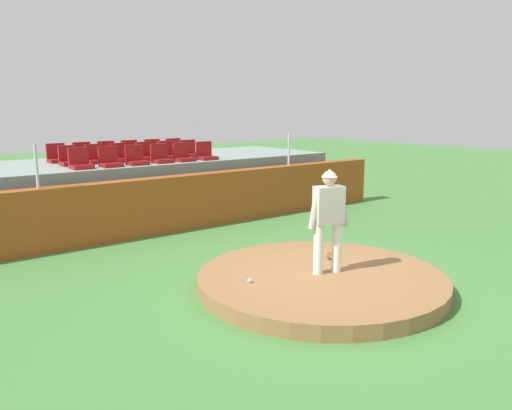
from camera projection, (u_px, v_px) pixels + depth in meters
The scene contains 27 objects.
ground_plane at pixel (321, 287), 8.54m from camera, with size 60.00×60.00×0.00m, color #49843E.
pitchers_mound at pixel (321, 280), 8.52m from camera, with size 4.16×4.16×0.24m, color olive.
pitcher at pixel (328, 213), 8.36m from camera, with size 0.75×0.39×1.76m.
baseball at pixel (250, 280), 8.05m from camera, with size 0.07×0.07×0.07m, color white.
fielding_glove at pixel (332, 256), 9.30m from camera, with size 0.30×0.20×0.11m, color brown.
brick_barrier at pixel (173, 204), 12.34m from camera, with size 13.65×0.40×1.35m, color #9A4B1B.
fence_post_left at pixel (36, 166), 10.27m from camera, with size 0.06×0.06×0.91m, color silver.
fence_post_right at pixel (289, 149), 14.39m from camera, with size 0.06×0.06×0.91m, color silver.
bleacher_platform at pixel (129, 187), 14.30m from camera, with size 11.95×3.66×1.54m, color gray.
stadium_chair_0 at pixel (80, 162), 12.05m from camera, with size 0.48×0.44×0.50m.
stadium_chair_1 at pixel (110, 160), 12.46m from camera, with size 0.48×0.44×0.50m.
stadium_chair_2 at pixel (136, 159), 12.89m from camera, with size 0.48×0.44×0.50m.
stadium_chair_3 at pixel (161, 157), 13.34m from camera, with size 0.48×0.44×0.50m.
stadium_chair_4 at pixel (183, 155), 13.73m from camera, with size 0.48×0.44×0.50m.
stadium_chair_5 at pixel (206, 154), 14.14m from camera, with size 0.48×0.44×0.50m.
stadium_chair_6 at pixel (70, 159), 12.75m from camera, with size 0.48×0.44×0.50m.
stadium_chair_7 at pixel (96, 157), 13.21m from camera, with size 0.48×0.44×0.50m.
stadium_chair_8 at pixel (121, 156), 13.56m from camera, with size 0.48×0.44×0.50m.
stadium_chair_9 at pixel (146, 154), 14.03m from camera, with size 0.48×0.44×0.50m.
stadium_chair_10 at pixel (168, 153), 14.44m from camera, with size 0.48×0.44×0.50m.
stadium_chair_11 at pixel (189, 152), 14.89m from camera, with size 0.48×0.44×0.50m.
stadium_chair_12 at pixel (57, 157), 13.43m from camera, with size 0.48×0.44×0.50m.
stadium_chair_13 at pixel (83, 155), 13.89m from camera, with size 0.48×0.44×0.50m.
stadium_chair_14 at pixel (108, 153), 14.31m from camera, with size 0.48×0.44×0.50m.
stadium_chair_15 at pixel (131, 152), 14.69m from camera, with size 0.48×0.44×0.50m.
stadium_chair_16 at pixel (154, 151), 15.16m from camera, with size 0.48×0.44×0.50m.
stadium_chair_17 at pixel (175, 150), 15.57m from camera, with size 0.48×0.44×0.50m.
Camera 1 is at (-5.85, -5.74, 2.99)m, focal length 35.57 mm.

